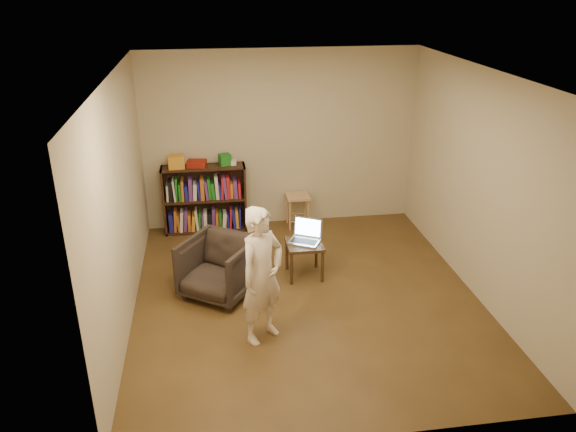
{
  "coord_description": "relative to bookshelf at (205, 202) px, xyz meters",
  "views": [
    {
      "loc": [
        -1.06,
        -5.65,
        3.53
      ],
      "look_at": [
        -0.17,
        0.35,
        0.9
      ],
      "focal_mm": 35.0,
      "sensor_mm": 36.0,
      "label": 1
    }
  ],
  "objects": [
    {
      "name": "wall_left",
      "position": [
        -0.86,
        -2.09,
        0.86
      ],
      "size": [
        0.0,
        4.5,
        4.5
      ],
      "primitive_type": "plane",
      "rotation": [
        1.57,
        0.0,
        1.57
      ],
      "color": "#C0AD91",
      "rests_on": "floor"
    },
    {
      "name": "box_yellow",
      "position": [
        -0.37,
        -0.04,
        0.65
      ],
      "size": [
        0.24,
        0.18,
        0.18
      ],
      "primitive_type": "cube",
      "rotation": [
        0.0,
        0.0,
        0.07
      ],
      "color": "orange",
      "rests_on": "bookshelf"
    },
    {
      "name": "stool",
      "position": [
        1.37,
        -0.07,
        -0.04
      ],
      "size": [
        0.35,
        0.35,
        0.5
      ],
      "color": "tan",
      "rests_on": "floor"
    },
    {
      "name": "wall_back",
      "position": [
        1.14,
        0.16,
        0.86
      ],
      "size": [
        4.0,
        0.0,
        4.0
      ],
      "primitive_type": "plane",
      "rotation": [
        1.57,
        0.0,
        0.0
      ],
      "color": "#C0AD91",
      "rests_on": "floor"
    },
    {
      "name": "red_cloth",
      "position": [
        -0.08,
        -0.01,
        0.6
      ],
      "size": [
        0.29,
        0.23,
        0.09
      ],
      "primitive_type": "cube",
      "rotation": [
        0.0,
        0.0,
        -0.15
      ],
      "color": "maroon",
      "rests_on": "bookshelf"
    },
    {
      "name": "person",
      "position": [
        0.55,
        -2.82,
        0.3
      ],
      "size": [
        0.64,
        0.61,
        1.47
      ],
      "primitive_type": "imported",
      "rotation": [
        0.0,
        0.0,
        0.66
      ],
      "color": "beige",
      "rests_on": "floor"
    },
    {
      "name": "box_white",
      "position": [
        0.43,
        -0.01,
        0.6
      ],
      "size": [
        0.1,
        0.1,
        0.07
      ],
      "primitive_type": "cube",
      "rotation": [
        0.0,
        0.0,
        -0.12
      ],
      "color": "silver",
      "rests_on": "bookshelf"
    },
    {
      "name": "wall_right",
      "position": [
        3.14,
        -2.09,
        0.86
      ],
      "size": [
        0.0,
        4.5,
        4.5
      ],
      "primitive_type": "plane",
      "rotation": [
        1.57,
        0.0,
        -1.57
      ],
      "color": "#C0AD91",
      "rests_on": "floor"
    },
    {
      "name": "bookshelf",
      "position": [
        0.0,
        0.0,
        0.0
      ],
      "size": [
        1.2,
        0.3,
        1.0
      ],
      "color": "black",
      "rests_on": "floor"
    },
    {
      "name": "box_green",
      "position": [
        0.32,
        0.01,
        0.64
      ],
      "size": [
        0.19,
        0.19,
        0.16
      ],
      "primitive_type": "cube",
      "rotation": [
        0.0,
        0.0,
        0.23
      ],
      "color": "#1D6E1D",
      "rests_on": "bookshelf"
    },
    {
      "name": "armchair",
      "position": [
        0.13,
        -1.88,
        -0.08
      ],
      "size": [
        1.07,
        1.07,
        0.71
      ],
      "primitive_type": "imported",
      "rotation": [
        0.0,
        0.0,
        -0.6
      ],
      "color": "#2F251F",
      "rests_on": "floor"
    },
    {
      "name": "side_table",
      "position": [
        1.21,
        -1.59,
        -0.06
      ],
      "size": [
        0.45,
        0.45,
        0.46
      ],
      "color": "#302010",
      "rests_on": "floor"
    },
    {
      "name": "floor",
      "position": [
        1.14,
        -2.09,
        -0.44
      ],
      "size": [
        4.5,
        4.5,
        0.0
      ],
      "primitive_type": "plane",
      "color": "#442F16",
      "rests_on": "ground"
    },
    {
      "name": "ceiling",
      "position": [
        1.14,
        -2.09,
        2.16
      ],
      "size": [
        4.5,
        4.5,
        0.0
      ],
      "primitive_type": "plane",
      "color": "white",
      "rests_on": "wall_back"
    },
    {
      "name": "laptop",
      "position": [
        1.23,
        -1.52,
        0.08
      ],
      "size": [
        0.47,
        0.44,
        0.28
      ],
      "rotation": [
        0.0,
        0.0,
        -0.49
      ],
      "color": "#B0B1B5",
      "rests_on": "side_table"
    }
  ]
}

